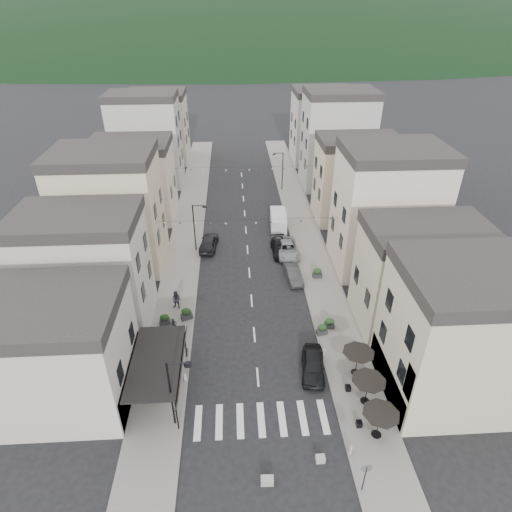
# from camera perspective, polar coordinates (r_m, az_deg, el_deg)

# --- Properties ---
(ground) EXTENTS (700.00, 700.00, 0.00)m
(ground) POSITION_cam_1_polar(r_m,az_deg,el_deg) (31.57, 0.96, -23.84)
(ground) COLOR black
(ground) RESTS_ON ground
(sidewalk_left) EXTENTS (4.00, 76.00, 0.12)m
(sidewalk_left) POSITION_cam_1_polar(r_m,az_deg,el_deg) (56.56, -9.02, 3.76)
(sidewalk_left) COLOR slate
(sidewalk_left) RESTS_ON ground
(sidewalk_right) EXTENTS (4.00, 76.00, 0.12)m
(sidewalk_right) POSITION_cam_1_polar(r_m,az_deg,el_deg) (56.96, 6.19, 4.19)
(sidewalk_right) COLOR slate
(sidewalk_right) RESTS_ON ground
(hill_backdrop) EXTENTS (640.00, 360.00, 70.00)m
(hill_backdrop) POSITION_cam_1_polar(r_m,az_deg,el_deg) (319.00, -3.38, 26.69)
(hill_backdrop) COLOR black
(hill_backdrop) RESTS_ON ground
(boutique_building) EXTENTS (12.00, 8.00, 8.00)m
(boutique_building) POSITION_cam_1_polar(r_m,az_deg,el_deg) (34.68, -26.77, -12.00)
(boutique_building) COLOR #BBB4AB
(boutique_building) RESTS_ON ground
(bistro_building) EXTENTS (10.00, 8.00, 10.00)m
(bistro_building) POSITION_cam_1_polar(r_m,az_deg,el_deg) (34.30, 25.86, -10.04)
(bistro_building) COLOR beige
(bistro_building) RESTS_ON ground
(boutique_awning) EXTENTS (3.77, 7.50, 3.28)m
(boutique_awning) POSITION_cam_1_polar(r_m,az_deg,el_deg) (32.86, -12.74, -13.59)
(boutique_awning) COLOR black
(boutique_awning) RESTS_ON ground
(buildings_row_left) EXTENTS (10.20, 54.16, 14.00)m
(buildings_row_left) POSITION_cam_1_polar(r_m,az_deg,el_deg) (60.52, -15.80, 11.11)
(buildings_row_left) COLOR #BBB4AB
(buildings_row_left) RESTS_ON ground
(buildings_row_right) EXTENTS (10.20, 54.16, 14.50)m
(buildings_row_right) POSITION_cam_1_polar(r_m,az_deg,el_deg) (60.13, 12.60, 11.61)
(buildings_row_right) COLOR beige
(buildings_row_right) RESTS_ON ground
(cafe_terrace) EXTENTS (2.50, 8.10, 2.53)m
(cafe_terrace) POSITION_cam_1_polar(r_m,az_deg,el_deg) (32.73, 14.75, -16.08)
(cafe_terrace) COLOR black
(cafe_terrace) RESTS_ON ground
(streetlamp_left_near) EXTENTS (1.70, 0.56, 6.00)m
(streetlamp_left_near) POSITION_cam_1_polar(r_m,az_deg,el_deg) (30.17, -10.87, -16.83)
(streetlamp_left_near) COLOR black
(streetlamp_left_near) RESTS_ON ground
(streetlamp_left_far) EXTENTS (1.70, 0.56, 6.00)m
(streetlamp_left_far) POSITION_cam_1_polar(r_m,az_deg,el_deg) (49.43, -7.96, 4.35)
(streetlamp_left_far) COLOR black
(streetlamp_left_far) RESTS_ON ground
(streetlamp_right_far) EXTENTS (1.70, 0.56, 6.00)m
(streetlamp_right_far) POSITION_cam_1_polar(r_m,az_deg,el_deg) (66.22, 3.32, 11.73)
(streetlamp_right_far) COLOR black
(streetlamp_right_far) RESTS_ON ground
(traffic_sign) EXTENTS (0.70, 0.07, 2.70)m
(traffic_sign) POSITION_cam_1_polar(r_m,az_deg,el_deg) (28.96, 14.42, -26.15)
(traffic_sign) COLOR black
(traffic_sign) RESTS_ON ground
(bollards) EXTENTS (11.66, 10.26, 0.60)m
(bollards) POSITION_cam_1_polar(r_m,az_deg,el_deg) (34.68, 0.28, -15.97)
(bollards) COLOR gray
(bollards) RESTS_ON ground
(bunting_near) EXTENTS (19.00, 0.28, 0.62)m
(bunting_near) POSITION_cam_1_polar(r_m,az_deg,el_deg) (44.82, -1.01, 4.49)
(bunting_near) COLOR black
(bunting_near) RESTS_ON ground
(bunting_far) EXTENTS (19.00, 0.28, 0.62)m
(bunting_far) POSITION_cam_1_polar(r_m,az_deg,el_deg) (59.52, -1.68, 11.46)
(bunting_far) COLOR black
(bunting_far) RESTS_ON ground
(parked_car_a) EXTENTS (2.39, 4.66, 1.52)m
(parked_car_a) POSITION_cam_1_polar(r_m,az_deg,el_deg) (35.47, 7.62, -14.19)
(parked_car_a) COLOR black
(parked_car_a) RESTS_ON ground
(parked_car_b) EXTENTS (1.88, 4.20, 1.34)m
(parked_car_b) POSITION_cam_1_polar(r_m,az_deg,el_deg) (45.54, 4.99, -2.43)
(parked_car_b) COLOR #2E2E30
(parked_car_b) RESTS_ON ground
(parked_car_c) EXTENTS (2.63, 5.38, 1.47)m
(parked_car_c) POSITION_cam_1_polar(r_m,az_deg,el_deg) (49.84, 4.21, 0.94)
(parked_car_c) COLOR gray
(parked_car_c) RESTS_ON ground
(parked_car_d) EXTENTS (2.12, 4.79, 1.37)m
(parked_car_d) POSITION_cam_1_polar(r_m,az_deg,el_deg) (50.07, 3.24, 1.06)
(parked_car_d) COLOR black
(parked_car_d) RESTS_ON ground
(parked_car_e) EXTENTS (2.45, 4.97, 1.63)m
(parked_car_e) POSITION_cam_1_polar(r_m,az_deg,el_deg) (51.21, -6.33, 1.82)
(parked_car_e) COLOR black
(parked_car_e) RESTS_ON ground
(delivery_van) EXTENTS (2.23, 5.07, 2.38)m
(delivery_van) POSITION_cam_1_polar(r_m,az_deg,el_deg) (55.31, 2.99, 4.75)
(delivery_van) COLOR silver
(delivery_van) RESTS_ON ground
(pedestrian_a) EXTENTS (0.70, 0.61, 1.60)m
(pedestrian_a) POSITION_cam_1_polar(r_m,az_deg,el_deg) (39.01, -10.88, -9.18)
(pedestrian_a) COLOR black
(pedestrian_a) RESTS_ON sidewalk_left
(pedestrian_b) EXTENTS (1.13, 1.01, 1.92)m
(pedestrian_b) POSITION_cam_1_polar(r_m,az_deg,el_deg) (41.74, -10.55, -5.78)
(pedestrian_b) COLOR black
(pedestrian_b) RESTS_ON sidewalk_left
(concrete_block_a) EXTENTS (0.82, 0.53, 0.50)m
(concrete_block_a) POSITION_cam_1_polar(r_m,az_deg,el_deg) (29.92, 1.50, -27.76)
(concrete_block_a) COLOR #999691
(concrete_block_a) RESTS_ON ground
(concrete_block_b) EXTENTS (0.61, 0.46, 0.45)m
(concrete_block_b) POSITION_cam_1_polar(r_m,az_deg,el_deg) (31.00, 8.57, -25.18)
(concrete_block_b) COLOR #A4A09B
(concrete_block_b) RESTS_ON ground
(planter_la) EXTENTS (1.01, 0.61, 1.09)m
(planter_la) POSITION_cam_1_polar(r_m,az_deg,el_deg) (40.31, -12.06, -8.29)
(planter_la) COLOR #2B2B2D
(planter_la) RESTS_ON sidewalk_left
(planter_lb) EXTENTS (1.18, 0.92, 1.17)m
(planter_lb) POSITION_cam_1_polar(r_m,az_deg,el_deg) (40.56, -9.25, -7.59)
(planter_lb) COLOR #2E2E31
(planter_lb) RESTS_ON sidewalk_left
(planter_ra) EXTENTS (0.99, 0.62, 1.05)m
(planter_ra) POSITION_cam_1_polar(r_m,az_deg,el_deg) (39.64, 9.75, -8.83)
(planter_ra) COLOR #2E2E30
(planter_ra) RESTS_ON sidewalk_right
(planter_rb) EXTENTS (1.03, 0.72, 1.05)m
(planter_rb) POSITION_cam_1_polar(r_m,az_deg,el_deg) (38.89, 8.79, -9.65)
(planter_rb) COLOR #2B2B2D
(planter_rb) RESTS_ON sidewalk_right
(planter_rc) EXTENTS (0.99, 0.55, 1.11)m
(planter_rc) POSITION_cam_1_polar(r_m,az_deg,el_deg) (46.04, 8.20, -2.26)
(planter_rc) COLOR #28282A
(planter_rc) RESTS_ON sidewalk_right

